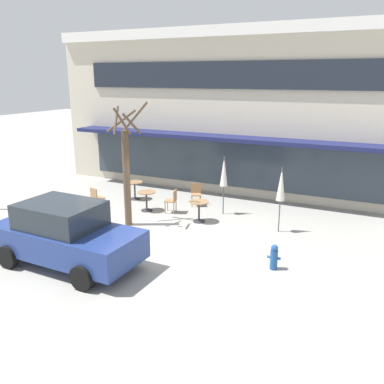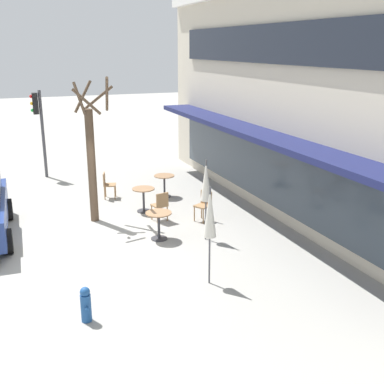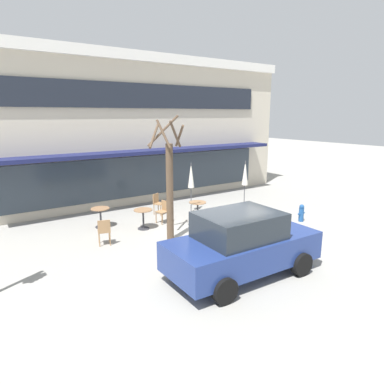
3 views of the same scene
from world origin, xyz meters
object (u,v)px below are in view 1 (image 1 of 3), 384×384
Objects in this scene: cafe_table_by_tree at (146,198)px; cafe_chair_2 at (196,193)px; patio_umbrella_cream_folded at (281,185)px; cafe_chair_0 at (172,199)px; street_tree at (127,170)px; cafe_chair_1 at (96,197)px; parked_sedan at (65,234)px; cafe_table_near_wall at (199,208)px; fire_hydrant at (274,257)px; cafe_table_streetside at (135,187)px; patio_umbrella_green_folded at (224,172)px.

cafe_chair_2 reaches higher than cafe_table_by_tree.
patio_umbrella_cream_folded reaches higher than cafe_chair_0.
cafe_chair_1 is at bearing 158.41° from street_tree.
patio_umbrella_cream_folded is 6.82m from parked_sedan.
parked_sedan is at bearing -111.80° from cafe_table_near_wall.
fire_hydrant is (0.56, -2.76, -1.27)m from patio_umbrella_cream_folded.
cafe_table_near_wall is at bearing -19.80° from cafe_chair_0.
cafe_table_by_tree is (1.26, -1.10, 0.00)m from cafe_table_streetside.
cafe_table_streetside is 6.25m from parked_sedan.
parked_sedan is at bearing -73.95° from cafe_table_streetside.
street_tree is 5.81m from fire_hydrant.
cafe_chair_0 is 0.21× the size of street_tree.
patio_umbrella_green_folded is (0.47, 1.16, 1.11)m from cafe_table_near_wall.
cafe_chair_2 is 1.26× the size of fire_hydrant.
cafe_chair_1 is at bearing -106.28° from cafe_table_streetside.
fire_hydrant is (7.49, -1.98, -0.17)m from cafe_chair_1.
cafe_chair_0 reaches higher than cafe_table_streetside.
fire_hydrant is at bearing -25.72° from cafe_table_by_tree.
parked_sedan is (-1.86, -4.66, 0.36)m from cafe_table_near_wall.
cafe_chair_0 is at bearing 160.20° from cafe_table_near_wall.
cafe_table_by_tree is 5.25m from patio_umbrella_cream_folded.
cafe_table_by_tree is 0.85× the size of cafe_chair_2.
street_tree is at bearing -162.09° from patio_umbrella_cream_folded.
street_tree reaches higher than cafe_table_near_wall.
cafe_table_near_wall is 0.85× the size of cafe_chair_2.
cafe_chair_1 is (-4.13, -0.52, 0.01)m from cafe_table_near_wall.
cafe_chair_1 is 3.90m from cafe_chair_2.
cafe_table_near_wall is 0.85× the size of cafe_chair_1.
street_tree is (-0.24, 3.34, 1.09)m from parked_sedan.
cafe_chair_0 is at bearing 66.75° from street_tree.
cafe_table_streetside is 3.37m from street_tree.
cafe_table_by_tree is at bearing 154.28° from fire_hydrant.
cafe_chair_0 is 5.17m from parked_sedan.
parked_sedan is (-0.95, -6.35, 0.35)m from cafe_chair_2.
street_tree reaches higher than cafe_chair_2.
cafe_chair_2 is (-0.91, 1.69, 0.01)m from cafe_table_near_wall.
cafe_chair_0 is 0.21× the size of parked_sedan.
patio_umbrella_green_folded is at bearing 128.30° from fire_hydrant.
cafe_chair_2 is (-3.71, 1.43, -1.10)m from patio_umbrella_cream_folded.
patio_umbrella_cream_folded is 7.06m from cafe_chair_1.
parked_sedan is at bearing -133.47° from patio_umbrella_cream_folded.
parked_sedan is at bearing -98.51° from cafe_chair_2.
cafe_chair_1 is 2.62m from street_tree.
patio_umbrella_green_folded is 2.50m from patio_umbrella_cream_folded.
cafe_chair_1 is at bearing 118.70° from parked_sedan.
fire_hydrant is at bearing -32.43° from cafe_chair_0.
cafe_chair_1 is at bearing -157.13° from cafe_table_by_tree.
cafe_chair_2 is 0.21× the size of parked_sedan.
cafe_chair_0 is 1.29m from cafe_chair_2.
parked_sedan is at bearing -95.97° from cafe_chair_0.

